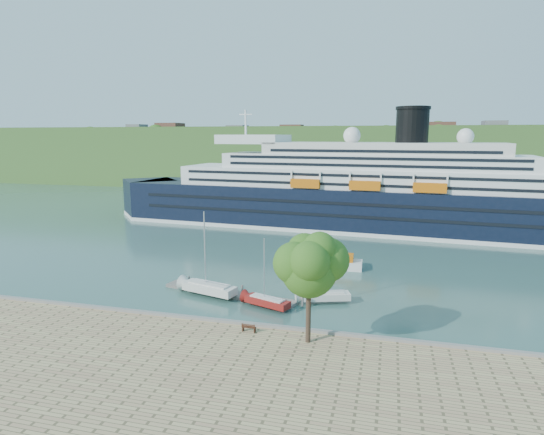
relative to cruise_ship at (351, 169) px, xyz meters
The scene contains 11 objects.
ground 60.91m from the cruise_ship, 99.64° to the right, with size 400.00×400.00×0.00m, color #2E534B.
far_hillside 86.98m from the cruise_ship, 96.57° to the left, with size 400.00×50.00×24.00m, color #375722.
quay_coping 60.86m from the cruise_ship, 99.61° to the right, with size 220.00×0.50×0.30m, color slate.
cruise_ship is the anchor object (origin of this frame).
park_bench 61.65m from the cruise_ship, 94.38° to the right, with size 1.49×0.61×0.96m, color #432113, non-canonical shape.
promenade_tree 61.48m from the cruise_ship, 88.53° to the right, with size 7.10×7.10×11.76m, color #235817, non-canonical shape.
floating_pontoon 51.16m from the cruise_ship, 103.18° to the right, with size 18.84×2.30×0.42m, color slate, non-canonical shape.
sailboat_white_near 51.69m from the cruise_ship, 105.32° to the right, with size 8.22×2.28×10.61m, color silver, non-canonical shape.
sailboat_red 52.43m from the cruise_ship, 95.72° to the right, with size 6.36×1.77×8.22m, color maroon, non-canonical shape.
sailboat_white_far 48.61m from the cruise_ship, 88.33° to the right, with size 6.66×1.85×8.60m, color silver, non-canonical shape.
tender_launch 34.54m from the cruise_ship, 88.63° to the right, with size 8.34×2.85×2.30m, color #CD610C, non-canonical shape.
Camera 1 is at (18.53, -42.91, 20.53)m, focal length 30.00 mm.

